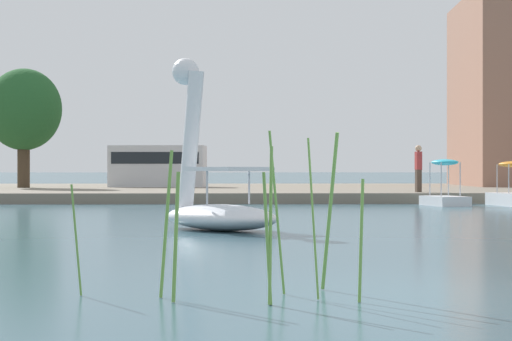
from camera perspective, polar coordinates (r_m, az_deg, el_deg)
name	(u,v)px	position (r m, az deg, el deg)	size (l,w,h in m)	color
ground_plane	(464,299)	(9.22, 12.15, -7.41)	(683.34, 683.34, 0.00)	#385966
shore_bank_far	(279,191)	(44.38, 1.34, -1.23)	(127.47, 22.38, 0.37)	slate
swan_boat	(215,195)	(19.05, -2.43, -1.46)	(2.96, 3.04, 3.47)	white
pedal_boat_cyan	(445,192)	(32.17, 11.08, -1.24)	(1.42, 1.96, 1.52)	white
tree_broadleaf_left	(24,110)	(44.46, -13.55, 3.46)	(4.49, 4.14, 5.33)	#423323
person_on_path	(418,167)	(35.32, 9.56, 0.21)	(0.25, 0.26, 1.70)	#47382D
parked_van	(158,165)	(45.16, -5.81, 0.35)	(4.53, 2.14, 1.92)	silver
reed_clump_foreground	(258,225)	(8.98, 0.12, -3.25)	(2.75, 1.12, 1.57)	#669942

